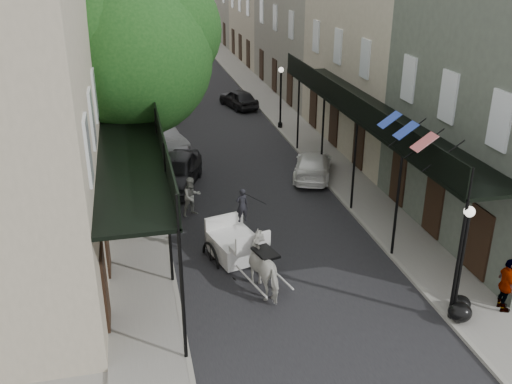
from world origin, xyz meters
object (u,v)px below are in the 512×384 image
horse (267,266)px  tree_near (141,49)px  car_right_near (313,165)px  lamppost_right_far (281,97)px  tree_far (132,23)px  car_left_far (161,97)px  lamppost_right_near (461,262)px  car_left_mid (158,137)px  car_right_far (239,98)px  pedestrian_walking (192,197)px  pedestrian_sidewalk_right (506,285)px  pedestrian_sidewalk_left (141,119)px  lamppost_left (158,183)px  car_left_near (177,171)px  carriage (230,225)px

horse → tree_near: bearing=-85.9°
horse → car_right_near: size_ratio=0.51×
lamppost_right_far → car_right_near: (-0.50, -7.91, -1.44)m
tree_far → horse: (3.25, -23.29, -4.94)m
lamppost_right_far → car_left_far: 10.01m
lamppost_right_near → car_left_mid: 19.27m
car_right_far → tree_far: bearing=-20.3°
lamppost_right_near → pedestrian_walking: lamppost_right_near is taller
pedestrian_sidewalk_right → car_left_mid: 19.97m
tree_far → pedestrian_sidewalk_left: bearing=-90.4°
lamppost_right_near → lamppost_left: same height
lamppost_right_far → car_left_near: bearing=-132.8°
carriage → pedestrian_walking: size_ratio=1.76×
horse → lamppost_right_near: bearing=135.5°
lamppost_left → pedestrian_walking: lamppost_left is taller
lamppost_right_near → pedestrian_sidewalk_left: bearing=111.9°
lamppost_left → car_right_near: bearing=28.0°
car_right_far → carriage: bearing=62.7°
carriage → car_right_near: carriage is taller
tree_far → car_left_far: bearing=34.2°
tree_far → car_left_far: tree_far is taller
carriage → car_right_far: (4.31, 19.97, -0.51)m
tree_far → car_left_mid: (0.74, -8.51, -5.05)m
lamppost_right_far → horse: size_ratio=1.75×
car_left_near → horse: bearing=-59.7°
car_left_far → lamppost_right_far: bearing=-67.5°
tree_near → pedestrian_sidewalk_left: 10.33m
pedestrian_walking → car_left_near: (-0.31, 3.24, -0.08)m
car_left_mid → car_right_far: size_ratio=1.25×
tree_far → car_right_far: size_ratio=2.25×
lamppost_right_far → pedestrian_sidewalk_left: size_ratio=2.22×
horse → pedestrian_walking: horse is taller
tree_far → car_left_near: tree_far is taller
tree_near → pedestrian_walking: bearing=-63.8°
lamppost_left → pedestrian_walking: (1.41, 1.10, -1.20)m
pedestrian_walking → pedestrian_sidewalk_left: (-1.60, 11.80, 0.11)m
tree_near → lamppost_left: 6.10m
carriage → tree_far: bearing=82.0°
pedestrian_walking → pedestrian_sidewalk_right: 12.45m
horse → pedestrian_sidewalk_left: pedestrian_sidewalk_left is taller
pedestrian_sidewalk_left → tree_far: bearing=-86.4°
tree_near → horse: 11.30m
pedestrian_sidewalk_right → lamppost_right_far: bearing=19.4°
tree_far → pedestrian_walking: size_ratio=5.07×
lamppost_left → car_left_near: bearing=75.7°
tree_far → lamppost_right_near: size_ratio=2.32×
tree_far → lamppost_right_near: tree_far is taller
carriage → pedestrian_sidewalk_left: 15.53m
horse → pedestrian_walking: size_ratio=1.25×
lamppost_right_far → car_left_mid: bearing=-162.9°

